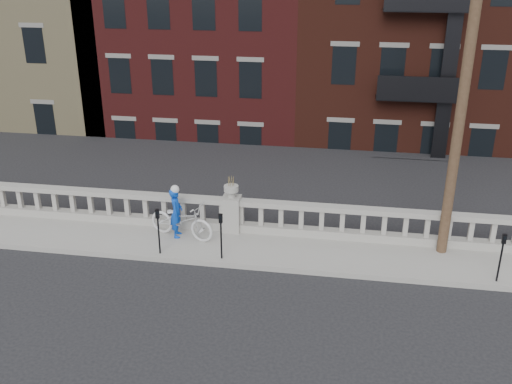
% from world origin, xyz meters
% --- Properties ---
extents(ground, '(120.00, 120.00, 0.00)m').
position_xyz_m(ground, '(0.00, 0.00, 0.00)').
color(ground, black).
rests_on(ground, ground).
extents(sidewalk, '(32.00, 2.20, 0.15)m').
position_xyz_m(sidewalk, '(0.00, 3.00, 0.07)').
color(sidewalk, gray).
rests_on(sidewalk, ground).
extents(balustrade, '(28.00, 0.34, 1.03)m').
position_xyz_m(balustrade, '(0.00, 3.95, 0.64)').
color(balustrade, gray).
rests_on(balustrade, sidewalk).
extents(planter_pedestal, '(0.55, 0.55, 1.76)m').
position_xyz_m(planter_pedestal, '(0.00, 3.95, 0.83)').
color(planter_pedestal, gray).
rests_on(planter_pedestal, sidewalk).
extents(lower_level, '(80.00, 44.00, 20.80)m').
position_xyz_m(lower_level, '(0.56, 23.04, 2.63)').
color(lower_level, '#605E59').
rests_on(lower_level, ground).
extents(utility_pole, '(1.60, 0.28, 10.00)m').
position_xyz_m(utility_pole, '(6.20, 3.60, 5.24)').
color(utility_pole, '#422D1E').
rests_on(utility_pole, sidewalk).
extents(parking_meter_b, '(0.10, 0.09, 1.36)m').
position_xyz_m(parking_meter_b, '(-1.71, 2.15, 1.00)').
color(parking_meter_b, black).
rests_on(parking_meter_b, sidewalk).
extents(parking_meter_c, '(0.10, 0.09, 1.36)m').
position_xyz_m(parking_meter_c, '(0.08, 2.15, 1.00)').
color(parking_meter_c, black).
rests_on(parking_meter_c, sidewalk).
extents(parking_meter_d, '(0.10, 0.09, 1.36)m').
position_xyz_m(parking_meter_d, '(7.40, 2.15, 1.00)').
color(parking_meter_d, black).
rests_on(parking_meter_d, sidewalk).
extents(bicycle, '(2.22, 1.27, 1.11)m').
position_xyz_m(bicycle, '(-1.38, 3.25, 0.70)').
color(bicycle, silver).
rests_on(bicycle, sidewalk).
extents(cyclist, '(0.45, 0.61, 1.53)m').
position_xyz_m(cyclist, '(-1.54, 3.29, 0.92)').
color(cyclist, '#0C42C0').
rests_on(cyclist, sidewalk).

